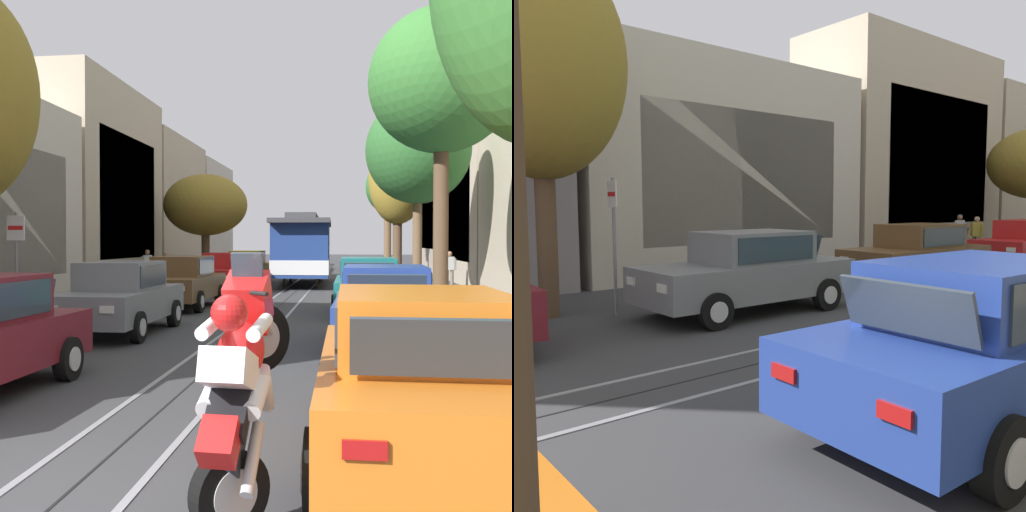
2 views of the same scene
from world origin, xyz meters
TOP-DOWN VIEW (x-y plane):
  - ground_plane at (0.00, 20.34)m, footprint 160.00×160.00m
  - trolley_track_rails at (0.00, 23.43)m, footprint 1.14×58.86m
  - building_facade_left at (-9.78, 22.82)m, footprint 5.41×50.56m
  - parked_car_grey_second_left at (-2.83, 9.63)m, footprint 2.03×4.37m
  - parked_car_brown_mid_left at (-2.89, 15.36)m, footprint 2.07×4.39m
  - parked_car_red_fourth_left at (-2.68, 21.27)m, footprint 2.05×4.38m
  - parked_car_yellow_fifth_left at (-2.75, 27.32)m, footprint 2.00×4.36m
  - parked_car_orange_near_right at (2.89, 1.66)m, footprint 2.02×4.37m
  - parked_car_blue_second_right at (2.88, 8.09)m, footprint 2.07×4.39m
  - parked_car_teal_mid_right at (2.71, 14.38)m, footprint 2.01×4.37m
  - street_tree_kerb_left_second at (-4.52, 26.04)m, footprint 3.92×4.12m
  - street_tree_kerb_right_second at (4.51, 12.97)m, footprint 3.71×3.88m
  - street_tree_kerb_right_mid at (4.63, 20.49)m, footprint 3.79×4.06m
  - street_tree_kerb_right_fourth at (4.50, 29.56)m, footprint 2.88×2.74m
  - street_tree_kerb_right_far at (4.47, 38.35)m, footprint 2.74×2.45m
  - cable_car_trolley at (-0.00, 26.65)m, footprint 2.80×9.17m
  - motorcycle_with_rider at (1.46, 0.19)m, footprint 0.56×1.76m
  - pedestrian_on_left_pavement at (-6.65, 23.85)m, footprint 0.55×0.39m
  - pedestrian_on_right_pavement at (6.42, 25.04)m, footprint 0.55×0.28m
  - pedestrian_crossing_far at (-5.72, 23.53)m, footprint 0.55×0.40m
  - street_sign_post at (-4.12, 7.47)m, footprint 0.36×0.07m

SIDE VIEW (x-z plane):
  - ground_plane at x=0.00m, z-range 0.00..0.00m
  - trolley_track_rails at x=0.00m, z-range 0.00..0.01m
  - parked_car_grey_second_left at x=-2.83m, z-range 0.01..1.59m
  - parked_car_brown_mid_left at x=-2.89m, z-range 0.01..1.59m
  - parked_car_red_fourth_left at x=-2.68m, z-range 0.01..1.59m
  - parked_car_yellow_fifth_left at x=-2.75m, z-range 0.01..1.59m
  - parked_car_orange_near_right at x=2.89m, z-range 0.01..1.59m
  - parked_car_blue_second_right at x=2.88m, z-range 0.01..1.59m
  - parked_car_teal_mid_right at x=2.71m, z-range 0.01..1.59m
  - pedestrian_on_right_pavement at x=6.42m, z-range 0.10..1.71m
  - pedestrian_crossing_far at x=-5.72m, z-range 0.10..1.71m
  - pedestrian_on_left_pavement at x=-6.65m, z-range 0.11..1.77m
  - motorcycle_with_rider at x=1.46m, z-range 0.04..2.00m
  - street_sign_post at x=-4.12m, z-range 0.32..2.91m
  - cable_car_trolley at x=0.00m, z-range 0.02..3.30m
  - street_tree_kerb_left_second at x=-4.52m, z-range 1.13..6.30m
  - building_facade_left at x=-9.78m, z-range -0.66..8.87m
  - street_tree_kerb_right_fourth at x=4.50m, z-range 1.37..8.79m
  - street_tree_kerb_right_far at x=4.47m, z-range 1.79..8.88m
  - street_tree_kerb_right_mid at x=4.63m, z-range 1.68..9.02m
  - street_tree_kerb_right_second at x=4.51m, z-range 2.10..10.06m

